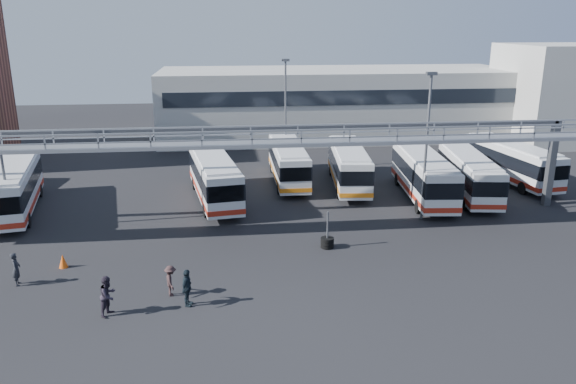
{
  "coord_description": "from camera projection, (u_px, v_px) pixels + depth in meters",
  "views": [
    {
      "loc": [
        -1.64,
        -29.13,
        13.26
      ],
      "look_at": [
        2.39,
        6.0,
        2.6
      ],
      "focal_mm": 35.0,
      "sensor_mm": 36.0,
      "label": 1
    }
  ],
  "objects": [
    {
      "name": "bus_5",
      "position": [
        288.0,
        161.0,
        48.3
      ],
      "size": [
        2.6,
        11.01,
        3.34
      ],
      "rotation": [
        0.0,
        0.0,
        -0.01
      ],
      "color": "silver",
      "rests_on": "ground"
    },
    {
      "name": "cone_right",
      "position": [
        63.0,
        261.0,
        31.66
      ],
      "size": [
        0.5,
        0.5,
        0.78
      ],
      "primitive_type": "cone",
      "rotation": [
        0.0,
        0.0,
        -0.02
      ],
      "color": "#E3510C",
      "rests_on": "ground"
    },
    {
      "name": "ground",
      "position": [
        258.0,
        268.0,
        31.71
      ],
      "size": [
        140.0,
        140.0,
        0.0
      ],
      "primitive_type": "plane",
      "color": "black",
      "rests_on": "ground"
    },
    {
      "name": "pedestrian_d",
      "position": [
        187.0,
        288.0,
        27.2
      ],
      "size": [
        0.73,
        1.2,
        1.9
      ],
      "primitive_type": "imported",
      "rotation": [
        0.0,
        0.0,
        1.32
      ],
      "color": "black",
      "rests_on": "ground"
    },
    {
      "name": "bus_7",
      "position": [
        423.0,
        174.0,
        43.82
      ],
      "size": [
        3.77,
        11.76,
        3.51
      ],
      "rotation": [
        0.0,
        0.0,
        -0.1
      ],
      "color": "silver",
      "rests_on": "ground"
    },
    {
      "name": "bus_6",
      "position": [
        349.0,
        165.0,
        47.12
      ],
      "size": [
        3.73,
        11.35,
        3.38
      ],
      "rotation": [
        0.0,
        0.0,
        -0.1
      ],
      "color": "silver",
      "rests_on": "ground"
    },
    {
      "name": "light_pole_back",
      "position": [
        286.0,
        109.0,
        51.42
      ],
      "size": [
        0.7,
        0.35,
        10.21
      ],
      "color": "#4C4F54",
      "rests_on": "ground"
    },
    {
      "name": "tire_stack",
      "position": [
        327.0,
        242.0,
        34.45
      ],
      "size": [
        0.82,
        0.82,
        2.33
      ],
      "color": "black",
      "rests_on": "ground"
    },
    {
      "name": "bus_1",
      "position": [
        14.0,
        187.0,
        40.44
      ],
      "size": [
        4.71,
        11.74,
        3.48
      ],
      "rotation": [
        0.0,
        0.0,
        0.19
      ],
      "color": "silver",
      "rests_on": "ground"
    },
    {
      "name": "gantry",
      "position": [
        251.0,
        150.0,
        35.71
      ],
      "size": [
        51.4,
        5.15,
        7.1
      ],
      "color": "#94969C",
      "rests_on": "ground"
    },
    {
      "name": "pedestrian_a",
      "position": [
        16.0,
        269.0,
        29.41
      ],
      "size": [
        0.54,
        0.72,
        1.81
      ],
      "primitive_type": "imported",
      "rotation": [
        0.0,
        0.0,
        1.74
      ],
      "color": "black",
      "rests_on": "ground"
    },
    {
      "name": "bus_9",
      "position": [
        511.0,
        161.0,
        48.4
      ],
      "size": [
        4.0,
        11.48,
        3.42
      ],
      "rotation": [
        0.0,
        0.0,
        0.13
      ],
      "color": "silver",
      "rests_on": "ground"
    },
    {
      "name": "bus_4",
      "position": [
        214.0,
        177.0,
        43.13
      ],
      "size": [
        4.38,
        11.79,
        3.5
      ],
      "rotation": [
        0.0,
        0.0,
        0.15
      ],
      "color": "silver",
      "rests_on": "ground"
    },
    {
      "name": "pedestrian_b",
      "position": [
        108.0,
        296.0,
        26.37
      ],
      "size": [
        1.08,
        1.18,
        1.97
      ],
      "primitive_type": "imported",
      "rotation": [
        0.0,
        0.0,
        1.12
      ],
      "color": "#261F2B",
      "rests_on": "ground"
    },
    {
      "name": "pedestrian_c",
      "position": [
        171.0,
        281.0,
        28.29
      ],
      "size": [
        0.8,
        1.14,
        1.61
      ],
      "primitive_type": "imported",
      "rotation": [
        0.0,
        0.0,
        1.77
      ],
      "color": "#322121",
      "rests_on": "ground"
    },
    {
      "name": "warehouse",
      "position": [
        337.0,
        103.0,
        68.01
      ],
      "size": [
        42.0,
        14.0,
        8.0
      ],
      "primitive_type": "cube",
      "color": "#9E9E99",
      "rests_on": "ground"
    },
    {
      "name": "building_right",
      "position": [
        568.0,
        93.0,
        64.71
      ],
      "size": [
        14.0,
        12.0,
        11.0
      ],
      "primitive_type": "cube",
      "color": "#B2B2AD",
      "rests_on": "ground"
    },
    {
      "name": "light_pole_left",
      "position": [
        0.0,
        146.0,
        35.92
      ],
      "size": [
        0.7,
        0.35,
        10.21
      ],
      "color": "#4C4F54",
      "rests_on": "ground"
    },
    {
      "name": "light_pole_mid",
      "position": [
        427.0,
        139.0,
        38.03
      ],
      "size": [
        0.7,
        0.35,
        10.21
      ],
      "color": "#4C4F54",
      "rests_on": "ground"
    },
    {
      "name": "bus_8",
      "position": [
        469.0,
        174.0,
        44.41
      ],
      "size": [
        4.12,
        11.17,
        3.31
      ],
      "rotation": [
        0.0,
        0.0,
        -0.15
      ],
      "color": "silver",
      "rests_on": "ground"
    }
  ]
}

